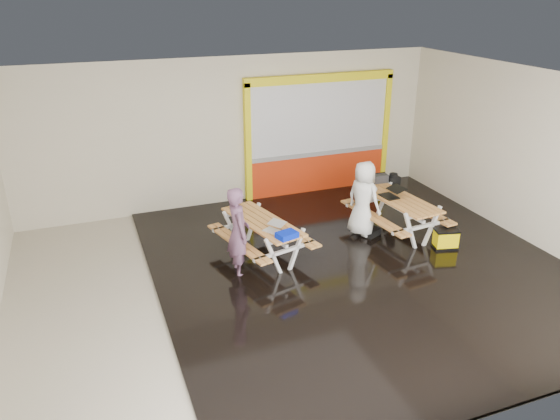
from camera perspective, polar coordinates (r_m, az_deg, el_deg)
name	(u,v)px	position (r m, az deg, el deg)	size (l,w,h in m)	color
room	(299,189)	(9.15, 2.01, 2.28)	(10.02, 8.02, 3.52)	beige
deck	(358,265)	(10.38, 8.29, -5.82)	(7.50, 7.98, 0.05)	black
kiosk	(319,137)	(13.52, 4.18, 7.71)	(3.88, 0.16, 3.00)	red
picnic_table_left	(262,229)	(10.34, -1.88, -2.07)	(1.79, 2.26, 0.80)	#DC9448
picnic_table_right	(397,206)	(11.59, 12.29, 0.42)	(1.65, 2.25, 0.85)	#DC9448
person_left	(238,232)	(9.71, -4.45, -2.37)	(0.62, 0.41, 1.71)	#6A4560
person_right	(363,199)	(11.21, 8.85, 1.21)	(0.77, 0.50, 1.59)	white
laptop_left	(274,228)	(9.83, -0.64, -1.92)	(0.47, 0.45, 0.15)	silver
laptop_right	(392,194)	(11.52, 11.78, 1.72)	(0.49, 0.44, 0.19)	black
blue_pouch	(287,235)	(9.55, 0.74, -2.67)	(0.36, 0.25, 0.11)	#041DC0
toolbox	(379,178)	(12.28, 10.44, 3.31)	(0.41, 0.22, 0.23)	black
backpack	(393,184)	(12.49, 11.89, 2.74)	(0.29, 0.18, 0.48)	black
dark_case	(371,232)	(11.54, 9.60, -2.31)	(0.38, 0.29, 0.14)	black
fluke_bag	(446,239)	(11.29, 17.19, -2.96)	(0.53, 0.41, 0.40)	black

